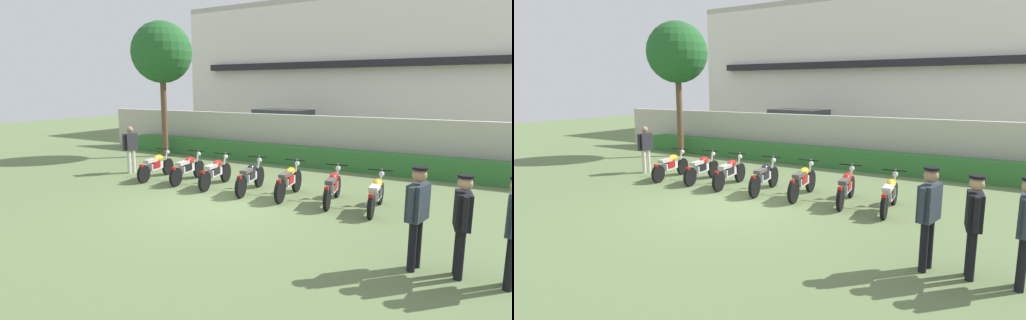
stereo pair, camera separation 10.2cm
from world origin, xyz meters
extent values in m
plane|color=#607547|center=(0.00, 0.00, 0.00)|extent=(60.00, 60.00, 0.00)
cube|color=white|center=(0.00, 16.47, 3.81)|extent=(23.11, 6.00, 7.62)
cube|color=black|center=(0.00, 13.22, 4.19)|extent=(19.42, 0.50, 0.36)
cube|color=#B2AD9E|center=(0.00, 16.47, 7.77)|extent=(23.11, 6.00, 0.30)
cube|color=#BCB7A8|center=(0.00, 6.69, 0.94)|extent=(21.96, 0.30, 1.88)
cube|color=#337033|center=(0.00, 5.99, 0.36)|extent=(17.57, 0.70, 0.72)
cube|color=silver|center=(-3.01, 10.08, 0.74)|extent=(4.71, 2.43, 1.00)
cube|color=#2D333D|center=(-3.21, 10.11, 1.57)|extent=(2.90, 2.04, 0.65)
cylinder|color=black|center=(-1.33, 10.79, 0.34)|extent=(0.70, 0.31, 0.68)
cylinder|color=black|center=(-1.57, 8.96, 0.34)|extent=(0.70, 0.31, 0.68)
cylinder|color=black|center=(-4.45, 11.21, 0.34)|extent=(0.70, 0.31, 0.68)
cylinder|color=black|center=(-4.69, 9.37, 0.34)|extent=(0.70, 0.31, 0.68)
cylinder|color=brown|center=(-6.50, 5.11, 1.77)|extent=(0.25, 0.25, 3.53)
sphere|color=#235B28|center=(-6.50, 5.11, 4.44)|extent=(2.58, 2.58, 2.58)
cylinder|color=black|center=(-3.67, 2.10, 0.28)|extent=(0.17, 0.57, 0.57)
cylinder|color=black|center=(-3.48, 0.78, 0.28)|extent=(0.17, 0.57, 0.57)
cube|color=silver|center=(-3.57, 1.39, 0.43)|extent=(0.28, 0.62, 0.22)
ellipsoid|color=yellow|center=(-3.59, 1.56, 0.66)|extent=(0.28, 0.47, 0.22)
cube|color=#B2ADA3|center=(-3.54, 1.16, 0.64)|extent=(0.27, 0.54, 0.10)
cube|color=red|center=(-3.47, 0.68, 0.56)|extent=(0.11, 0.09, 0.08)
cylinder|color=silver|center=(-3.65, 2.01, 0.60)|extent=(0.08, 0.23, 0.65)
cylinder|color=black|center=(-3.64, 1.92, 0.92)|extent=(0.60, 0.12, 0.04)
sphere|color=silver|center=(-3.67, 2.12, 0.78)|extent=(0.14, 0.14, 0.14)
cylinder|color=silver|center=(-3.65, 1.13, 0.30)|extent=(0.14, 0.55, 0.07)
cube|color=#A51414|center=(-3.56, 1.34, 0.48)|extent=(0.29, 0.39, 0.20)
cylinder|color=black|center=(-2.46, 2.25, 0.29)|extent=(0.16, 0.59, 0.58)
cylinder|color=black|center=(-2.30, 0.92, 0.29)|extent=(0.16, 0.59, 0.58)
cube|color=silver|center=(-2.37, 1.54, 0.44)|extent=(0.27, 0.62, 0.22)
ellipsoid|color=red|center=(-2.39, 1.70, 0.67)|extent=(0.27, 0.46, 0.22)
cube|color=#B2ADA3|center=(-2.34, 1.31, 0.65)|extent=(0.26, 0.54, 0.10)
cube|color=red|center=(-2.28, 0.82, 0.57)|extent=(0.11, 0.09, 0.08)
cylinder|color=silver|center=(-2.44, 2.16, 0.61)|extent=(0.08, 0.23, 0.65)
cylinder|color=black|center=(-2.43, 2.07, 0.93)|extent=(0.60, 0.11, 0.04)
sphere|color=silver|center=(-2.46, 2.27, 0.79)|extent=(0.14, 0.14, 0.14)
cylinder|color=silver|center=(-2.46, 1.27, 0.31)|extent=(0.13, 0.55, 0.07)
cube|color=black|center=(-2.36, 1.49, 0.49)|extent=(0.28, 0.39, 0.20)
cylinder|color=black|center=(-1.33, 2.19, 0.30)|extent=(0.17, 0.61, 0.60)
cylinder|color=black|center=(-1.16, 0.85, 0.30)|extent=(0.17, 0.61, 0.60)
cube|color=silver|center=(-1.24, 1.47, 0.45)|extent=(0.27, 0.62, 0.22)
ellipsoid|color=red|center=(-1.26, 1.64, 0.68)|extent=(0.27, 0.46, 0.22)
cube|color=#B2ADA3|center=(-1.21, 1.24, 0.66)|extent=(0.26, 0.54, 0.10)
cube|color=red|center=(-1.15, 0.75, 0.58)|extent=(0.11, 0.09, 0.08)
cylinder|color=silver|center=(-1.32, 2.10, 0.62)|extent=(0.08, 0.23, 0.65)
cylinder|color=black|center=(-1.31, 2.01, 0.94)|extent=(0.60, 0.11, 0.04)
sphere|color=silver|center=(-1.34, 2.21, 0.80)|extent=(0.14, 0.14, 0.14)
cylinder|color=silver|center=(-1.33, 1.21, 0.32)|extent=(0.14, 0.55, 0.07)
cube|color=black|center=(-1.23, 1.42, 0.50)|extent=(0.28, 0.39, 0.20)
cylinder|color=black|center=(-0.08, 2.14, 0.31)|extent=(0.17, 0.63, 0.62)
cylinder|color=black|center=(0.10, 0.80, 0.31)|extent=(0.17, 0.63, 0.62)
cube|color=silver|center=(0.02, 1.42, 0.46)|extent=(0.28, 0.62, 0.22)
ellipsoid|color=black|center=(-0.01, 1.59, 0.69)|extent=(0.28, 0.47, 0.22)
cube|color=#4C4742|center=(0.05, 1.19, 0.67)|extent=(0.27, 0.54, 0.10)
cube|color=red|center=(0.11, 0.70, 0.59)|extent=(0.11, 0.09, 0.08)
cylinder|color=silver|center=(-0.07, 2.05, 0.63)|extent=(0.08, 0.23, 0.65)
cylinder|color=black|center=(-0.06, 1.96, 0.95)|extent=(0.60, 0.12, 0.04)
sphere|color=silver|center=(-0.08, 2.16, 0.81)|extent=(0.14, 0.14, 0.14)
cylinder|color=silver|center=(-0.07, 1.15, 0.33)|extent=(0.14, 0.55, 0.07)
cube|color=black|center=(0.02, 1.37, 0.51)|extent=(0.29, 0.39, 0.20)
cylinder|color=black|center=(1.14, 2.16, 0.31)|extent=(0.14, 0.63, 0.63)
cylinder|color=black|center=(1.26, 0.85, 0.31)|extent=(0.14, 0.63, 0.63)
cube|color=silver|center=(1.20, 1.45, 0.46)|extent=(0.25, 0.62, 0.22)
ellipsoid|color=yellow|center=(1.19, 1.62, 0.69)|extent=(0.26, 0.46, 0.22)
cube|color=#4C4742|center=(1.22, 1.23, 0.67)|extent=(0.24, 0.54, 0.10)
cube|color=red|center=(1.27, 0.75, 0.59)|extent=(0.11, 0.09, 0.08)
cylinder|color=silver|center=(1.15, 2.07, 0.63)|extent=(0.07, 0.23, 0.65)
cylinder|color=black|center=(1.16, 1.98, 0.95)|extent=(0.60, 0.09, 0.04)
sphere|color=silver|center=(1.14, 2.18, 0.81)|extent=(0.14, 0.14, 0.14)
cylinder|color=silver|center=(1.11, 1.19, 0.33)|extent=(0.12, 0.55, 0.07)
cube|color=#A51414|center=(1.21, 1.40, 0.51)|extent=(0.27, 0.38, 0.20)
cylinder|color=black|center=(2.34, 2.18, 0.29)|extent=(0.17, 0.59, 0.58)
cylinder|color=black|center=(2.54, 0.85, 0.29)|extent=(0.17, 0.59, 0.58)
cube|color=silver|center=(2.45, 1.46, 0.44)|extent=(0.28, 0.62, 0.22)
ellipsoid|color=red|center=(2.42, 1.63, 0.67)|extent=(0.28, 0.47, 0.22)
cube|color=#4C4742|center=(2.48, 1.24, 0.65)|extent=(0.27, 0.54, 0.10)
cube|color=red|center=(2.55, 0.75, 0.57)|extent=(0.11, 0.09, 0.08)
cylinder|color=silver|center=(2.36, 2.09, 0.61)|extent=(0.08, 0.23, 0.65)
cylinder|color=black|center=(2.37, 2.00, 0.93)|extent=(0.60, 0.12, 0.04)
sphere|color=silver|center=(2.34, 2.20, 0.79)|extent=(0.14, 0.14, 0.14)
cylinder|color=silver|center=(2.36, 1.20, 0.31)|extent=(0.15, 0.55, 0.07)
cube|color=#A51414|center=(2.45, 1.41, 0.49)|extent=(0.29, 0.39, 0.20)
cylinder|color=black|center=(3.53, 2.07, 0.28)|extent=(0.13, 0.57, 0.56)
cylinder|color=black|center=(3.63, 0.73, 0.28)|extent=(0.13, 0.57, 0.56)
cube|color=silver|center=(3.58, 1.35, 0.43)|extent=(0.24, 0.61, 0.22)
ellipsoid|color=yellow|center=(3.57, 1.52, 0.66)|extent=(0.25, 0.46, 0.22)
cube|color=beige|center=(3.60, 1.12, 0.64)|extent=(0.24, 0.53, 0.10)
cube|color=red|center=(3.64, 0.63, 0.56)|extent=(0.11, 0.09, 0.08)
cylinder|color=silver|center=(3.54, 1.98, 0.60)|extent=(0.07, 0.23, 0.65)
cylinder|color=black|center=(3.54, 1.89, 0.92)|extent=(0.60, 0.08, 0.04)
sphere|color=silver|center=(3.53, 2.09, 0.78)|extent=(0.14, 0.14, 0.14)
cylinder|color=silver|center=(3.48, 1.09, 0.30)|extent=(0.11, 0.55, 0.07)
cube|color=black|center=(3.59, 1.30, 0.48)|extent=(0.27, 0.38, 0.20)
cylinder|color=beige|center=(-4.99, 1.80, 0.41)|extent=(0.13, 0.13, 0.81)
cylinder|color=beige|center=(-4.99, 1.59, 0.41)|extent=(0.13, 0.13, 0.81)
cube|color=#232328|center=(-4.99, 1.70, 1.10)|extent=(0.22, 0.47, 0.58)
cylinder|color=#232328|center=(-4.99, 1.98, 1.11)|extent=(0.09, 0.09, 0.55)
cylinder|color=#232328|center=(-4.99, 1.41, 1.11)|extent=(0.09, 0.09, 0.55)
sphere|color=#9E7556|center=(-4.99, 1.70, 1.53)|extent=(0.22, 0.22, 0.22)
cylinder|color=black|center=(4.89, -1.66, 0.42)|extent=(0.13, 0.13, 0.84)
cylinder|color=black|center=(4.94, -1.45, 0.42)|extent=(0.13, 0.13, 0.84)
cube|color=#28333D|center=(4.92, -1.56, 1.14)|extent=(0.32, 0.53, 0.60)
cylinder|color=#28333D|center=(4.85, -1.85, 1.15)|extent=(0.09, 0.09, 0.57)
cylinder|color=#28333D|center=(4.98, -1.27, 1.15)|extent=(0.09, 0.09, 0.57)
sphere|color=#9E7556|center=(4.92, -1.56, 1.58)|extent=(0.23, 0.23, 0.23)
cylinder|color=black|center=(4.92, -1.56, 1.70)|extent=(0.24, 0.24, 0.04)
cylinder|color=black|center=(5.58, -1.61, 0.40)|extent=(0.13, 0.13, 0.81)
cylinder|color=black|center=(5.55, -1.40, 0.40)|extent=(0.13, 0.13, 0.81)
cube|color=black|center=(5.56, -1.50, 1.09)|extent=(0.29, 0.50, 0.57)
cylinder|color=black|center=(5.61, -1.79, 1.11)|extent=(0.09, 0.09, 0.54)
cylinder|color=black|center=(5.52, -1.22, 1.11)|extent=(0.09, 0.09, 0.54)
sphere|color=tan|center=(5.56, -1.50, 1.52)|extent=(0.22, 0.22, 0.22)
cylinder|color=black|center=(5.56, -1.50, 1.62)|extent=(0.23, 0.23, 0.04)
cylinder|color=black|center=(6.24, -1.62, 0.41)|extent=(0.13, 0.13, 0.83)
cylinder|color=black|center=(6.26, -1.41, 0.41)|extent=(0.13, 0.13, 0.83)
camera|label=1|loc=(5.80, -8.32, 2.95)|focal=28.61mm
camera|label=2|loc=(5.89, -8.27, 2.95)|focal=28.61mm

